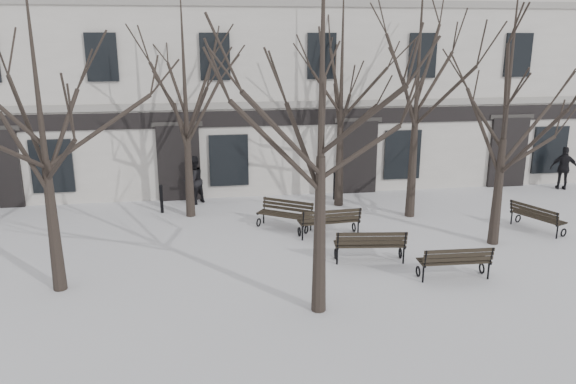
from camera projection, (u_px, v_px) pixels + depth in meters
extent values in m
plane|color=silver|center=(308.00, 278.00, 14.72)|extent=(100.00, 100.00, 0.00)
cube|color=beige|center=(256.00, 50.00, 25.63)|extent=(40.00, 10.00, 11.00)
cube|color=gray|center=(269.00, 105.00, 21.35)|extent=(40.00, 0.12, 0.25)
cube|color=gray|center=(268.00, 3.00, 20.36)|extent=(40.00, 0.12, 0.25)
cube|color=black|center=(270.00, 118.00, 21.47)|extent=(40.00, 0.10, 0.60)
cube|color=black|center=(52.00, 166.00, 20.68)|extent=(1.50, 0.14, 2.00)
cube|color=black|center=(179.00, 163.00, 21.37)|extent=(1.60, 0.22, 2.90)
cube|color=#2D2B28|center=(177.00, 124.00, 20.93)|extent=(1.90, 0.08, 0.18)
cube|color=black|center=(229.00, 160.00, 21.65)|extent=(1.50, 0.14, 2.00)
cube|color=black|center=(357.00, 157.00, 22.41)|extent=(1.60, 0.22, 2.90)
cube|color=#2D2B28|center=(358.00, 120.00, 21.97)|extent=(1.90, 0.08, 0.18)
cube|color=black|center=(402.00, 155.00, 22.69)|extent=(1.50, 0.14, 2.00)
cube|color=black|center=(508.00, 152.00, 23.38)|extent=(1.60, 0.22, 2.90)
cube|color=#2D2B28|center=(512.00, 117.00, 22.94)|extent=(1.90, 0.08, 0.18)
cube|color=black|center=(550.00, 150.00, 23.66)|extent=(1.50, 0.14, 2.00)
cube|color=black|center=(102.00, 57.00, 19.95)|extent=(1.10, 0.14, 1.70)
cube|color=black|center=(215.00, 57.00, 20.55)|extent=(1.10, 0.14, 1.70)
cube|color=black|center=(322.00, 56.00, 21.14)|extent=(1.10, 0.14, 1.70)
cube|color=black|center=(423.00, 56.00, 21.74)|extent=(1.10, 0.14, 1.70)
cube|color=black|center=(518.00, 55.00, 22.34)|extent=(1.10, 0.14, 1.70)
cone|color=black|center=(53.00, 227.00, 13.60)|extent=(0.34, 0.34, 3.29)
cone|color=black|center=(320.00, 236.00, 12.48)|extent=(0.34, 0.34, 3.62)
cone|color=black|center=(498.00, 192.00, 16.74)|extent=(0.34, 0.34, 3.23)
cone|color=black|center=(189.00, 171.00, 19.37)|extent=(0.34, 0.34, 3.26)
cone|color=black|center=(340.00, 160.00, 20.61)|extent=(0.34, 0.34, 3.47)
cone|color=black|center=(412.00, 166.00, 19.31)|extent=(0.34, 0.34, 3.62)
torus|color=black|center=(400.00, 253.00, 15.97)|extent=(0.09, 0.32, 0.32)
cylinder|color=black|center=(404.00, 255.00, 15.56)|extent=(0.05, 0.05, 0.49)
cube|color=black|center=(402.00, 244.00, 15.69)|extent=(0.13, 0.60, 0.05)
torus|color=black|center=(335.00, 254.00, 15.92)|extent=(0.09, 0.32, 0.32)
cylinder|color=black|center=(337.00, 256.00, 15.52)|extent=(0.05, 0.05, 0.49)
cube|color=black|center=(336.00, 245.00, 15.64)|extent=(0.13, 0.60, 0.05)
cube|color=black|center=(368.00, 241.00, 15.89)|extent=(1.96, 0.35, 0.04)
cube|color=black|center=(369.00, 243.00, 15.74)|extent=(1.96, 0.35, 0.04)
cube|color=black|center=(370.00, 245.00, 15.59)|extent=(1.96, 0.35, 0.04)
cube|color=black|center=(371.00, 247.00, 15.45)|extent=(1.96, 0.35, 0.04)
cube|color=black|center=(371.00, 243.00, 15.37)|extent=(1.95, 0.29, 0.10)
cube|color=black|center=(372.00, 238.00, 15.31)|extent=(1.95, 0.29, 0.10)
cube|color=black|center=(372.00, 234.00, 15.25)|extent=(1.95, 0.29, 0.10)
cylinder|color=black|center=(405.00, 241.00, 15.36)|extent=(0.06, 0.16, 0.54)
cylinder|color=black|center=(338.00, 241.00, 15.31)|extent=(0.06, 0.16, 0.54)
torus|color=black|center=(482.00, 268.00, 14.94)|extent=(0.06, 0.30, 0.30)
cylinder|color=black|center=(488.00, 271.00, 14.56)|extent=(0.05, 0.05, 0.46)
cube|color=black|center=(486.00, 260.00, 14.68)|extent=(0.07, 0.57, 0.05)
torus|color=black|center=(418.00, 271.00, 14.74)|extent=(0.06, 0.30, 0.30)
cylinder|color=black|center=(423.00, 274.00, 14.36)|extent=(0.05, 0.05, 0.46)
cube|color=black|center=(421.00, 263.00, 14.48)|extent=(0.07, 0.57, 0.05)
cube|color=black|center=(450.00, 257.00, 14.79)|extent=(1.86, 0.17, 0.04)
cube|color=black|center=(453.00, 259.00, 14.65)|extent=(1.86, 0.17, 0.04)
cube|color=black|center=(455.00, 261.00, 14.51)|extent=(1.86, 0.17, 0.04)
cube|color=black|center=(457.00, 264.00, 14.38)|extent=(1.86, 0.17, 0.04)
cube|color=black|center=(458.00, 259.00, 14.30)|extent=(1.86, 0.11, 0.09)
cube|color=black|center=(459.00, 255.00, 14.25)|extent=(1.86, 0.11, 0.09)
cube|color=black|center=(460.00, 251.00, 14.19)|extent=(1.86, 0.11, 0.09)
cylinder|color=black|center=(492.00, 256.00, 14.36)|extent=(0.05, 0.15, 0.51)
cylinder|color=black|center=(425.00, 259.00, 14.17)|extent=(0.05, 0.15, 0.51)
torus|color=black|center=(259.00, 222.00, 18.65)|extent=(0.20, 0.27, 0.29)
cylinder|color=black|center=(264.00, 217.00, 18.95)|extent=(0.05, 0.05, 0.46)
cube|color=black|center=(261.00, 212.00, 18.73)|extent=(0.35, 0.49, 0.05)
torus|color=black|center=(306.00, 230.00, 17.96)|extent=(0.20, 0.27, 0.29)
cylinder|color=black|center=(311.00, 224.00, 18.26)|extent=(0.05, 0.05, 0.46)
cube|color=black|center=(309.00, 219.00, 18.03)|extent=(0.35, 0.49, 0.05)
cube|color=black|center=(281.00, 216.00, 18.18)|extent=(1.57, 1.08, 0.04)
cube|color=black|center=(283.00, 215.00, 18.30)|extent=(1.57, 1.08, 0.04)
cube|color=black|center=(285.00, 214.00, 18.43)|extent=(1.57, 1.08, 0.04)
cube|color=black|center=(287.00, 213.00, 18.55)|extent=(1.57, 1.08, 0.04)
cube|color=black|center=(287.00, 209.00, 18.55)|extent=(1.54, 1.04, 0.09)
cube|color=black|center=(288.00, 205.00, 18.54)|extent=(1.54, 1.04, 0.09)
cube|color=black|center=(288.00, 201.00, 18.53)|extent=(1.54, 1.04, 0.09)
cylinder|color=black|center=(265.00, 204.00, 18.90)|extent=(0.11, 0.14, 0.50)
cylinder|color=black|center=(312.00, 210.00, 18.21)|extent=(0.11, 0.14, 0.50)
torus|color=black|center=(354.00, 227.00, 18.14)|extent=(0.08, 0.31, 0.31)
cylinder|color=black|center=(358.00, 229.00, 17.75)|extent=(0.05, 0.05, 0.48)
cube|color=black|center=(356.00, 219.00, 17.87)|extent=(0.10, 0.59, 0.05)
torus|color=black|center=(299.00, 232.00, 17.73)|extent=(0.08, 0.31, 0.31)
cylinder|color=black|center=(302.00, 233.00, 17.34)|extent=(0.05, 0.05, 0.48)
cube|color=black|center=(301.00, 224.00, 17.46)|extent=(0.10, 0.59, 0.05)
cube|color=black|center=(327.00, 219.00, 17.88)|extent=(1.93, 0.25, 0.04)
cube|color=black|center=(328.00, 220.00, 17.74)|extent=(1.93, 0.25, 0.04)
cube|color=black|center=(329.00, 222.00, 17.60)|extent=(1.93, 0.25, 0.04)
cube|color=black|center=(331.00, 223.00, 17.46)|extent=(1.93, 0.25, 0.04)
cube|color=black|center=(331.00, 219.00, 17.38)|extent=(1.93, 0.19, 0.10)
cube|color=black|center=(332.00, 215.00, 17.32)|extent=(1.93, 0.19, 0.10)
cube|color=black|center=(332.00, 212.00, 17.27)|extent=(1.93, 0.19, 0.10)
cylinder|color=black|center=(360.00, 216.00, 17.55)|extent=(0.05, 0.16, 0.53)
cylinder|color=black|center=(303.00, 220.00, 17.14)|extent=(0.05, 0.16, 0.53)
torus|color=black|center=(564.00, 233.00, 17.69)|extent=(0.28, 0.16, 0.28)
cylinder|color=black|center=(557.00, 232.00, 17.49)|extent=(0.05, 0.05, 0.44)
cube|color=black|center=(561.00, 224.00, 17.52)|extent=(0.52, 0.25, 0.05)
torus|color=black|center=(518.00, 219.00, 19.06)|extent=(0.28, 0.16, 0.28)
cylinder|color=black|center=(512.00, 218.00, 18.86)|extent=(0.05, 0.05, 0.44)
cube|color=black|center=(516.00, 211.00, 18.89)|extent=(0.52, 0.25, 0.05)
cube|color=black|center=(542.00, 216.00, 18.31)|extent=(0.76, 1.66, 0.03)
cube|color=black|center=(539.00, 216.00, 18.24)|extent=(0.76, 1.66, 0.03)
cube|color=black|center=(537.00, 217.00, 18.17)|extent=(0.76, 1.66, 0.03)
cube|color=black|center=(534.00, 218.00, 18.10)|extent=(0.76, 1.66, 0.03)
cube|color=black|center=(534.00, 214.00, 18.05)|extent=(0.71, 1.64, 0.09)
cube|color=black|center=(534.00, 211.00, 18.01)|extent=(0.71, 1.64, 0.09)
cube|color=black|center=(534.00, 207.00, 17.96)|extent=(0.71, 1.64, 0.09)
cylinder|color=black|center=(557.00, 220.00, 17.34)|extent=(0.14, 0.09, 0.49)
cylinder|color=black|center=(511.00, 206.00, 18.71)|extent=(0.14, 0.09, 0.49)
cylinder|color=black|center=(162.00, 200.00, 20.03)|extent=(0.12, 0.12, 0.96)
sphere|color=black|center=(161.00, 186.00, 19.89)|extent=(0.13, 0.13, 0.13)
cylinder|color=black|center=(335.00, 187.00, 21.67)|extent=(0.12, 0.12, 1.02)
sphere|color=black|center=(335.00, 173.00, 21.52)|extent=(0.14, 0.14, 0.14)
imported|color=black|center=(194.00, 203.00, 21.26)|extent=(1.12, 1.12, 1.83)
imported|color=black|center=(561.00, 189.00, 23.28)|extent=(1.13, 0.80, 1.79)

